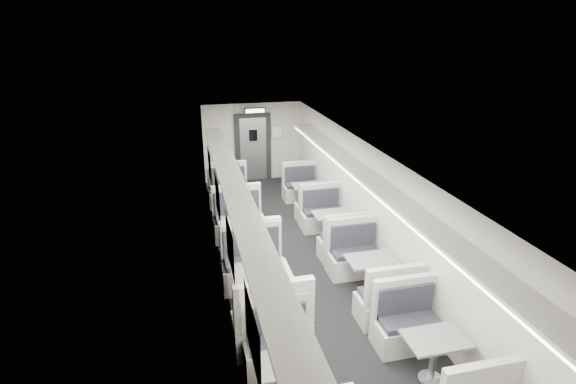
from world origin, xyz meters
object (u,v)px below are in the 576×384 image
booth_left_b (244,237)px  passenger (236,192)px  booth_right_d (433,359)px  booth_right_c (370,276)px  booth_right_a (308,197)px  booth_left_d (290,383)px  booth_right_b (332,228)px  vestibule_door (253,148)px  exit_sign (255,111)px  booth_left_a (232,202)px  booth_left_c (261,291)px

booth_left_b → passenger: 1.75m
booth_right_d → passenger: passenger is taller
booth_right_c → booth_right_d: bearing=-90.0°
booth_right_a → booth_right_d: size_ratio=0.97×
booth_left_d → booth_right_a: bearing=72.2°
booth_left_b → booth_right_c: (2.00, -2.02, -0.03)m
booth_right_b → booth_right_c: bearing=-90.0°
vestibule_door → exit_sign: (0.00, -0.49, 1.24)m
booth_left_b → vestibule_door: size_ratio=1.09×
booth_left_d → booth_right_d: size_ratio=0.97×
booth_right_d → booth_left_a: bearing=107.7°
booth_right_b → booth_right_c: (0.00, -2.14, 0.01)m
booth_left_b → booth_right_d: booth_left_b is taller
booth_left_c → booth_right_b: size_ratio=1.16×
booth_left_a → passenger: size_ratio=1.36×
booth_left_b → booth_left_d: 4.14m
booth_right_b → booth_left_c: bearing=-132.0°
booth_left_d → booth_right_c: booth_right_c is taller
passenger → booth_right_b: bearing=-57.0°
booth_right_a → booth_left_c: bearing=-115.5°
booth_left_b → vestibule_door: vestibule_door is taller
booth_right_d → booth_right_b: bearing=90.0°
booth_left_b → passenger: (0.07, 1.71, 0.39)m
booth_left_d → vestibule_door: bearing=83.6°
booth_left_b → booth_right_a: size_ratio=1.16×
booth_right_a → vestibule_door: vestibule_door is taller
booth_left_a → booth_right_c: 4.58m
booth_left_c → passenger: passenger is taller
booth_left_a → exit_sign: exit_sign is taller
booth_left_b → booth_right_c: 2.84m
passenger → booth_left_a: bearing=82.7°
vestibule_door → booth_right_d: bearing=-83.6°
booth_left_c → vestibule_door: 6.97m
booth_right_a → booth_right_b: 1.98m
booth_left_a → vestibule_door: (1.00, 2.67, 0.65)m
booth_left_c → booth_right_b: (2.00, 2.22, -0.06)m
booth_right_b → booth_right_d: size_ratio=1.00×
booth_right_c → booth_right_d: 2.16m
booth_left_d → passenger: (0.07, 5.84, 0.44)m
exit_sign → booth_right_d: bearing=-83.3°
booth_left_c → booth_right_a: bearing=64.5°
booth_left_a → booth_left_b: (0.00, -2.09, 0.02)m
passenger → booth_right_a: bearing=-6.1°
booth_right_b → passenger: (-1.93, 1.59, 0.43)m
booth_left_a → booth_left_d: bearing=-90.0°
booth_left_d → booth_right_a: same height
booth_right_d → booth_left_b: bearing=115.6°
passenger → vestibule_door: 3.21m
booth_left_a → exit_sign: bearing=65.4°
booth_left_d → booth_right_c: bearing=46.6°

